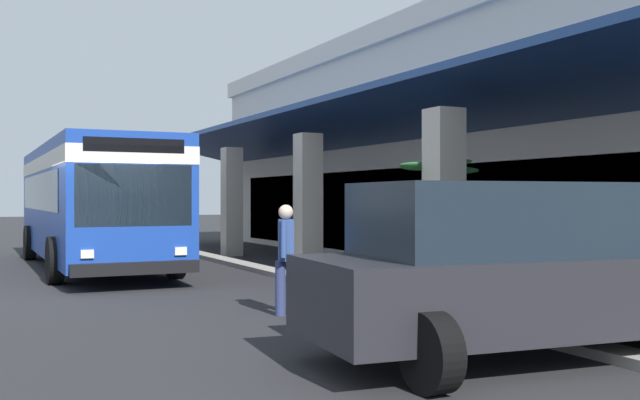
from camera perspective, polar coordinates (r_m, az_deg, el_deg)
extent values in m
plane|color=#262628|center=(18.64, 7.71, -5.39)|extent=(120.00, 120.00, 0.00)
cube|color=#9E998E|center=(17.61, -3.84, -5.51)|extent=(33.66, 0.50, 0.12)
cube|color=beige|center=(23.03, 19.18, 3.27)|extent=(28.05, 11.59, 6.11)
cube|color=silver|center=(23.45, 19.19, 11.48)|extent=(28.35, 11.89, 0.60)
cube|color=beige|center=(28.49, -10.49, -0.08)|extent=(0.55, 0.55, 3.36)
cube|color=beige|center=(23.12, -6.81, -0.14)|extent=(0.55, 0.55, 3.36)
cube|color=beige|center=(17.92, -0.93, -0.23)|extent=(0.55, 0.55, 3.36)
cube|color=beige|center=(13.04, 9.52, -0.38)|extent=(0.55, 0.55, 3.36)
cube|color=navy|center=(18.61, 2.79, 6.05)|extent=(28.05, 3.16, 0.82)
cube|color=#19232D|center=(19.36, 7.05, -1.03)|extent=(23.56, 0.08, 2.40)
cube|color=#193D9E|center=(20.14, -17.19, -0.06)|extent=(11.01, 2.61, 2.75)
cube|color=silver|center=(20.15, -17.19, 2.57)|extent=(11.03, 2.63, 0.36)
cube|color=#19232D|center=(20.43, -17.31, 0.57)|extent=(9.25, 2.63, 0.90)
cube|color=#19232D|center=(14.75, -14.08, 0.34)|extent=(0.07, 2.24, 1.20)
cube|color=black|center=(14.77, -14.08, 4.11)|extent=(0.07, 1.94, 0.28)
cube|color=black|center=(14.68, -13.98, -5.13)|extent=(0.21, 2.45, 0.24)
cube|color=silver|center=(14.94, -10.68, -3.88)|extent=(0.06, 0.24, 0.16)
cube|color=silver|center=(14.58, -17.49, -3.99)|extent=(0.06, 0.24, 0.16)
cube|color=silver|center=(21.67, -17.77, 3.91)|extent=(2.41, 1.80, 0.24)
cylinder|color=black|center=(16.88, -11.07, -4.27)|extent=(1.00, 0.30, 1.00)
cylinder|color=black|center=(16.43, -19.74, -4.40)|extent=(1.00, 0.30, 1.00)
cylinder|color=black|center=(23.42, -15.19, -3.03)|extent=(1.00, 0.30, 1.00)
cylinder|color=black|center=(23.10, -21.44, -3.08)|extent=(1.00, 0.30, 1.00)
cube|color=#232328|center=(8.63, 14.92, -6.87)|extent=(2.39, 4.96, 0.84)
cube|color=#19232D|center=(8.51, 14.38, -1.43)|extent=(2.02, 3.41, 0.80)
cylinder|color=black|center=(10.43, 19.17, -7.70)|extent=(0.76, 0.26, 0.76)
cylinder|color=black|center=(8.74, 2.23, -9.22)|extent=(0.76, 0.26, 0.76)
cylinder|color=black|center=(7.01, 8.52, -11.57)|extent=(0.76, 0.26, 0.76)
cylinder|color=navy|center=(11.60, -2.24, -6.69)|extent=(0.16, 0.16, 0.84)
cylinder|color=navy|center=(11.42, -3.07, -6.80)|extent=(0.16, 0.16, 0.84)
cube|color=#334C8C|center=(11.44, -2.65, -3.08)|extent=(0.54, 0.38, 0.63)
sphere|color=beige|center=(11.43, -2.65, -0.93)|extent=(0.23, 0.23, 0.23)
cylinder|color=#334C8C|center=(11.74, -2.48, -2.85)|extent=(0.09, 0.09, 0.57)
cylinder|color=#334C8C|center=(11.14, -2.82, -3.01)|extent=(0.09, 0.09, 0.57)
cube|color=brown|center=(13.77, 9.10, -6.25)|extent=(0.99, 0.99, 0.53)
cylinder|color=#332319|center=(13.75, 9.10, -5.10)|extent=(0.85, 0.85, 0.02)
cylinder|color=brown|center=(13.69, 9.10, -1.59)|extent=(0.16, 0.16, 1.71)
ellipsoid|color=#286B33|center=(13.36, 10.33, 2.85)|extent=(0.90, 0.28, 0.18)
ellipsoid|color=#286B33|center=(13.72, 10.63, 2.25)|extent=(0.56, 0.73, 0.18)
ellipsoid|color=#286B33|center=(14.21, 8.81, 2.83)|extent=(1.02, 0.66, 0.14)
ellipsoid|color=#286B33|center=(13.85, 7.70, 2.52)|extent=(0.74, 0.57, 0.16)
ellipsoid|color=#286B33|center=(13.29, 7.66, 2.63)|extent=(0.50, 1.08, 0.18)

